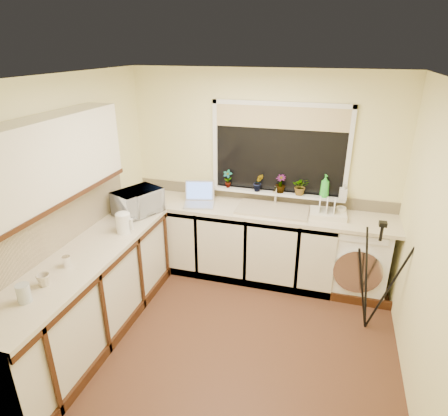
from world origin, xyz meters
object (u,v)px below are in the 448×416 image
(plant_a, at_px, (228,179))
(cup_back, at_px, (341,211))
(plant_c, at_px, (280,184))
(cup_left, at_px, (44,280))
(dish_rack, at_px, (328,214))
(tripod, at_px, (374,277))
(laptop, at_px, (199,198))
(plant_b, at_px, (258,183))
(kettle, at_px, (124,223))
(steel_jar, at_px, (67,261))
(plant_d, at_px, (301,186))
(soap_bottle_green, at_px, (325,186))
(soap_bottle_clear, at_px, (343,191))
(microwave, at_px, (138,202))
(glass_jug, at_px, (24,293))
(washing_machine, at_px, (357,256))

(plant_a, bearing_deg, cup_back, -5.41)
(plant_c, relative_size, cup_left, 2.04)
(dish_rack, distance_m, tripod, 0.89)
(laptop, distance_m, plant_c, 0.99)
(plant_b, bearing_deg, plant_c, 7.06)
(kettle, height_order, dish_rack, kettle)
(tripod, xyz_separation_m, steel_jar, (-2.62, -1.07, 0.35))
(steel_jar, xyz_separation_m, plant_a, (0.91, 1.93, 0.21))
(plant_d, distance_m, soap_bottle_green, 0.27)
(steel_jar, bearing_deg, laptop, 69.70)
(tripod, height_order, soap_bottle_clear, soap_bottle_clear)
(tripod, height_order, plant_d, plant_d)
(laptop, xyz_separation_m, steel_jar, (-0.62, -1.68, -0.02))
(kettle, xyz_separation_m, plant_c, (1.41, 1.21, 0.16))
(soap_bottle_green, relative_size, soap_bottle_clear, 1.39)
(cup_left, bearing_deg, soap_bottle_green, 47.34)
(plant_b, bearing_deg, tripod, -32.24)
(microwave, bearing_deg, plant_d, -42.74)
(laptop, relative_size, plant_b, 1.92)
(kettle, height_order, steel_jar, kettle)
(steel_jar, height_order, plant_b, plant_b)
(laptop, relative_size, dish_rack, 1.05)
(plant_a, distance_m, plant_b, 0.39)
(glass_jug, bearing_deg, plant_a, 70.00)
(laptop, relative_size, soap_bottle_green, 1.56)
(dish_rack, distance_m, plant_d, 0.45)
(plant_a, distance_m, soap_bottle_green, 1.16)
(laptop, height_order, dish_rack, laptop)
(tripod, bearing_deg, soap_bottle_clear, 122.95)
(soap_bottle_green, xyz_separation_m, cup_back, (0.20, -0.13, -0.24))
(laptop, distance_m, cup_back, 1.65)
(kettle, distance_m, cup_back, 2.38)
(glass_jug, xyz_separation_m, soap_bottle_green, (2.05, 2.45, 0.21))
(microwave, bearing_deg, cup_left, -157.07)
(plant_b, distance_m, cup_back, 1.00)
(laptop, bearing_deg, microwave, -153.93)
(plant_c, bearing_deg, washing_machine, -11.65)
(dish_rack, height_order, glass_jug, glass_jug)
(dish_rack, relative_size, plant_d, 1.86)
(washing_machine, height_order, kettle, kettle)
(washing_machine, xyz_separation_m, tripod, (0.12, -0.67, 0.16))
(plant_c, relative_size, soap_bottle_clear, 1.13)
(microwave, relative_size, soap_bottle_clear, 2.64)
(washing_machine, distance_m, microwave, 2.58)
(plant_d, bearing_deg, tripod, -45.91)
(washing_machine, distance_m, tripod, 0.70)
(microwave, bearing_deg, cup_back, -50.13)
(plant_d, bearing_deg, plant_b, -177.84)
(plant_a, xyz_separation_m, cup_left, (-0.90, -2.23, -0.21))
(cup_back, height_order, cup_left, cup_left)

